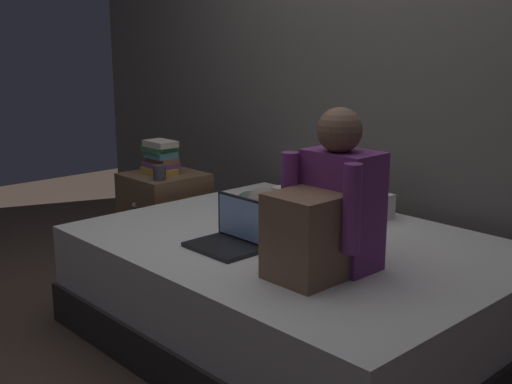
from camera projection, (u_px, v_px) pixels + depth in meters
ground_plane at (221, 345)px, 3.06m from camera, size 8.00×8.00×0.00m
wall_back at (386, 50)px, 3.54m from camera, size 5.60×0.10×2.70m
bed at (296, 291)px, 3.06m from camera, size 2.00×1.50×0.50m
nightstand at (165, 219)px, 4.08m from camera, size 0.44×0.46×0.59m
person_sitting at (327, 211)px, 2.54m from camera, size 0.39×0.44×0.66m
laptop at (231, 235)px, 2.88m from camera, size 0.32×0.23×0.22m
pillow at (331, 203)px, 3.41m from camera, size 0.56×0.36×0.13m
book_stack at (160, 157)px, 4.00m from camera, size 0.24×0.16×0.21m
mug at (159, 172)px, 3.83m from camera, size 0.08×0.08×0.09m
clothes_pile at (269, 199)px, 3.52m from camera, size 0.35×0.27×0.13m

